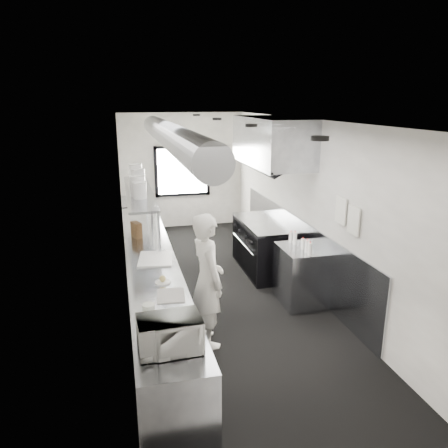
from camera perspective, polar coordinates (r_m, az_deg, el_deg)
floor at (r=7.36m, az=-0.60°, el=-8.76°), size 3.00×8.00×0.01m
ceiling at (r=6.68m, az=-0.67°, el=13.58°), size 3.00×8.00×0.01m
wall_back at (r=10.75m, az=-5.54°, el=6.96°), size 3.00×0.02×2.80m
wall_front at (r=3.38m, az=15.54°, el=-14.63°), size 3.00×0.02×2.80m
wall_left at (r=6.72m, az=-13.19°, el=1.07°), size 0.02×8.00×2.80m
wall_right at (r=7.37m, az=10.81°, el=2.52°), size 0.02×8.00×2.80m
wall_cladding at (r=7.86m, az=9.46°, el=-3.02°), size 0.03×5.50×1.10m
hvac_duct at (r=6.97m, az=-7.16°, el=11.51°), size 0.40×6.40×0.40m
service_window at (r=10.71m, az=-5.51°, el=6.94°), size 1.36×0.05×1.25m
exhaust_hood at (r=7.69m, az=6.24°, el=10.76°), size 0.81×2.20×0.88m
prep_counter at (r=6.57m, az=-9.50°, el=-7.87°), size 0.70×6.00×0.90m
pass_shelf at (r=7.67m, az=-11.08°, el=4.07°), size 0.45×3.00×0.68m
range at (r=8.08m, az=5.44°, el=-2.92°), size 0.88×1.60×0.94m
bottle_station at (r=6.91m, az=10.13°, el=-6.65°), size 0.65×0.80×0.90m
far_work_table at (r=10.06m, az=-11.20°, el=0.56°), size 0.70×1.20×0.90m
notice_sheet_a at (r=6.27m, az=15.15°, el=1.74°), size 0.02×0.28×0.38m
notice_sheet_b at (r=5.99m, az=16.71°, el=0.46°), size 0.02×0.28×0.38m
line_cook at (r=5.55m, az=-2.19°, el=-7.40°), size 0.52×0.70×1.76m
microwave at (r=4.06m, az=-7.21°, el=-14.19°), size 0.55×0.43×0.32m
deli_tub_a at (r=4.34m, az=-9.22°, el=-13.73°), size 0.16×0.16×0.10m
deli_tub_b at (r=4.77m, az=-9.90°, el=-10.92°), size 0.17×0.17×0.10m
newspaper at (r=5.12m, az=-7.03°, el=-9.32°), size 0.36×0.43×0.01m
small_plate at (r=5.48m, az=-8.08°, el=-7.61°), size 0.22×0.22×0.02m
pastry at (r=5.46m, az=-8.10°, el=-7.14°), size 0.08×0.08×0.08m
cutting_board at (r=6.26m, az=-9.02°, el=-4.53°), size 0.55×0.68×0.02m
knife_block at (r=7.26m, az=-11.46°, el=-0.76°), size 0.18×0.26×0.26m
plate_stack_a at (r=7.04m, az=-11.06°, el=4.39°), size 0.25×0.25×0.26m
plate_stack_b at (r=7.25m, az=-11.31°, el=4.96°), size 0.31×0.31×0.32m
plate_stack_c at (r=7.88m, az=-11.22°, el=5.90°), size 0.27×0.27×0.34m
plate_stack_d at (r=8.26m, az=-11.58°, el=6.47°), size 0.32×0.32×0.38m
squeeze_bottle_a at (r=6.44m, az=11.25°, el=-3.26°), size 0.07×0.07×0.19m
squeeze_bottle_b at (r=6.55m, az=10.90°, el=-2.91°), size 0.08×0.08×0.19m
squeeze_bottle_c at (r=6.68m, az=10.34°, el=-2.61°), size 0.07×0.07×0.16m
squeeze_bottle_d at (r=6.87m, az=9.31°, el=-1.87°), size 0.08×0.08×0.20m
squeeze_bottle_e at (r=6.96m, az=8.78°, el=-1.72°), size 0.07×0.07×0.17m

